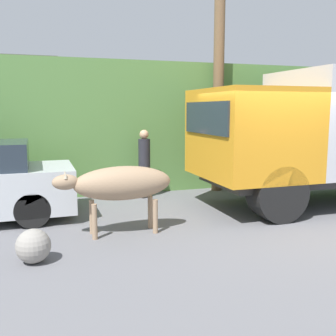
# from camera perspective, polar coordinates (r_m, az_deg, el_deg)

# --- Properties ---
(ground_plane) EXTENTS (60.00, 60.00, 0.00)m
(ground_plane) POSITION_cam_1_polar(r_m,az_deg,el_deg) (8.19, 14.72, -7.20)
(ground_plane) COLOR slate
(hillside_embankment) EXTENTS (32.00, 6.97, 3.40)m
(hillside_embankment) POSITION_cam_1_polar(r_m,az_deg,el_deg) (14.01, -0.29, 6.59)
(hillside_embankment) COLOR #568442
(hillside_embankment) RESTS_ON ground_plane
(brown_cow) EXTENTS (2.05, 0.60, 1.20)m
(brown_cow) POSITION_cam_1_polar(r_m,az_deg,el_deg) (6.88, -6.89, -2.33)
(brown_cow) COLOR #9E7F60
(brown_cow) RESTS_ON ground_plane
(pedestrian_on_hill) EXTENTS (0.39, 0.39, 1.68)m
(pedestrian_on_hill) POSITION_cam_1_polar(r_m,az_deg,el_deg) (9.68, -3.46, 1.19)
(pedestrian_on_hill) COLOR #38332D
(pedestrian_on_hill) RESTS_ON ground_plane
(utility_pole) EXTENTS (0.90, 0.28, 6.67)m
(utility_pole) POSITION_cam_1_polar(r_m,az_deg,el_deg) (10.64, 7.39, 15.20)
(utility_pole) COLOR brown
(utility_pole) RESTS_ON ground_plane
(roadside_rock) EXTENTS (0.50, 0.50, 0.50)m
(roadside_rock) POSITION_cam_1_polar(r_m,az_deg,el_deg) (6.03, -18.96, -10.66)
(roadside_rock) COLOR gray
(roadside_rock) RESTS_ON ground_plane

